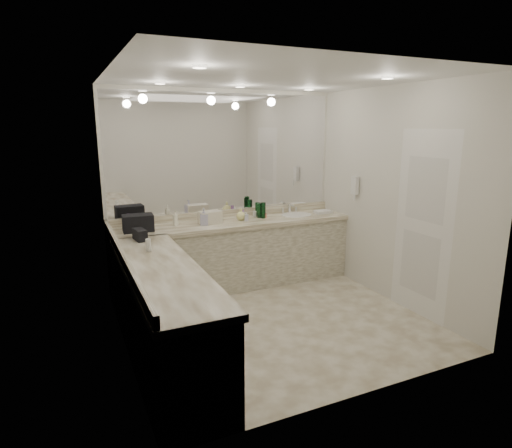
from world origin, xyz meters
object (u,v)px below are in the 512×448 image
cream_cosmetic_case (210,217)px  soap_bottle_a (175,218)px  sink (296,215)px  soap_bottle_c (241,214)px  hand_towel (323,212)px  soap_bottle_b (204,217)px  wall_phone (355,185)px  black_toiletry_bag (138,223)px

cream_cosmetic_case → soap_bottle_a: 0.44m
sink → soap_bottle_c: soap_bottle_c is taller
hand_towel → soap_bottle_c: soap_bottle_c is taller
cream_cosmetic_case → soap_bottle_c: cream_cosmetic_case is taller
cream_cosmetic_case → soap_bottle_b: bearing=-150.5°
wall_phone → soap_bottle_b: 2.06m
soap_bottle_a → sink: bearing=-2.4°
wall_phone → black_toiletry_bag: 2.86m
black_toiletry_bag → hand_towel: bearing=-0.0°
sink → soap_bottle_a: (-1.72, 0.07, 0.10)m
wall_phone → soap_bottle_a: bearing=166.2°
soap_bottle_b → soap_bottle_a: bearing=159.6°
hand_towel → sink: bearing=174.0°
hand_towel → wall_phone: bearing=-67.1°
soap_bottle_b → soap_bottle_c: size_ratio=1.33×
black_toiletry_bag → soap_bottle_a: (0.48, 0.11, -0.01)m
sink → soap_bottle_c: size_ratio=2.75×
wall_phone → black_toiletry_bag: wall_phone is taller
black_toiletry_bag → soap_bottle_b: bearing=-0.7°
black_toiletry_bag → cream_cosmetic_case: black_toiletry_bag is taller
black_toiletry_bag → wall_phone: bearing=-9.3°
black_toiletry_bag → soap_bottle_c: size_ratio=2.21×
wall_phone → hand_towel: wall_phone is taller
soap_bottle_a → soap_bottle_b: soap_bottle_b is taller
hand_towel → soap_bottle_c: bearing=176.9°
soap_bottle_b → cream_cosmetic_case: bearing=34.7°
black_toiletry_bag → hand_towel: black_toiletry_bag is taller
soap_bottle_a → soap_bottle_c: size_ratio=1.19×
black_toiletry_bag → hand_towel: (2.61, -0.00, -0.08)m
soap_bottle_c → wall_phone: bearing=-19.9°
black_toiletry_bag → soap_bottle_b: size_ratio=1.66×
hand_towel → soap_bottle_c: 1.26m
cream_cosmetic_case → hand_towel: (1.69, -0.06, -0.06)m
hand_towel → black_toiletry_bag: bearing=180.0°
sink → black_toiletry_bag: bearing=-178.9°
black_toiletry_bag → soap_bottle_c: (1.36, 0.07, -0.02)m
cream_cosmetic_case → soap_bottle_b: size_ratio=1.32×
soap_bottle_a → soap_bottle_b: size_ratio=0.89×
hand_towel → cream_cosmetic_case: bearing=177.9°
cream_cosmetic_case → soap_bottle_a: bearing=168.0°
wall_phone → soap_bottle_b: size_ratio=1.13×
wall_phone → soap_bottle_c: size_ratio=1.50×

